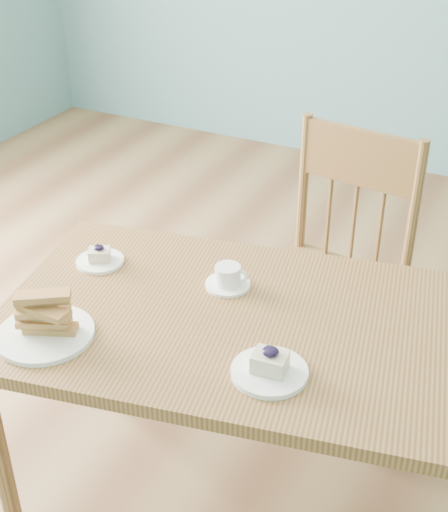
# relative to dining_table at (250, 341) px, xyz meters

# --- Properties ---
(room) EXTENTS (5.01, 5.01, 2.71)m
(room) POSITION_rel_dining_table_xyz_m (-0.20, 0.22, 0.72)
(room) COLOR olive
(room) RESTS_ON ground
(dining_table) EXTENTS (1.43, 0.99, 0.70)m
(dining_table) POSITION_rel_dining_table_xyz_m (0.00, 0.00, 0.00)
(dining_table) COLOR olive
(dining_table) RESTS_ON ground
(dining_chair) EXTENTS (0.50, 0.48, 0.98)m
(dining_chair) POSITION_rel_dining_table_xyz_m (0.02, 0.61, -0.13)
(dining_chair) COLOR olive
(dining_chair) RESTS_ON ground
(cheesecake_plate_near) EXTENTS (0.18, 0.18, 0.08)m
(cheesecake_plate_near) POSITION_rel_dining_table_xyz_m (0.13, -0.18, 0.09)
(cheesecake_plate_near) COLOR white
(cheesecake_plate_near) RESTS_ON dining_table
(cheesecake_plate_far) EXTENTS (0.14, 0.14, 0.06)m
(cheesecake_plate_far) POSITION_rel_dining_table_xyz_m (-0.51, 0.06, 0.08)
(cheesecake_plate_far) COLOR white
(cheesecake_plate_far) RESTS_ON dining_table
(coffee_cup) EXTENTS (0.13, 0.13, 0.06)m
(coffee_cup) POSITION_rel_dining_table_xyz_m (-0.12, 0.11, 0.10)
(coffee_cup) COLOR white
(coffee_cup) RESTS_ON dining_table
(biscotti_plate) EXTENTS (0.24, 0.24, 0.13)m
(biscotti_plate) POSITION_rel_dining_table_xyz_m (-0.43, -0.29, 0.11)
(biscotti_plate) COLOR white
(biscotti_plate) RESTS_ON dining_table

